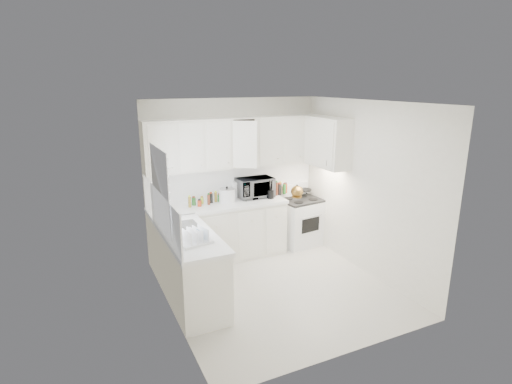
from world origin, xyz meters
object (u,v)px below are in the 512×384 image
tea_kettle (297,191)px  utensil_crock (271,189)px  microwave (254,185)px  dish_rack (194,235)px  stove (300,216)px  rice_cooker (227,194)px

tea_kettle → utensil_crock: utensil_crock is taller
microwave → dish_rack: size_ratio=1.57×
stove → dish_rack: (-2.36, -1.39, 0.52)m
tea_kettle → utensil_crock: bearing=149.3°
microwave → dish_rack: microwave is taller
microwave → dish_rack: bearing=-136.9°
tea_kettle → rice_cooker: 1.21m
rice_cooker → utensil_crock: size_ratio=0.77×
rice_cooker → microwave: bearing=26.0°
dish_rack → utensil_crock: bearing=26.1°
tea_kettle → rice_cooker: (-1.18, 0.23, 0.02)m
dish_rack → microwave: bearing=33.9°
stove → rice_cooker: bearing=169.9°
utensil_crock → stove: bearing=5.3°
dish_rack → tea_kettle: bearing=17.9°
stove → tea_kettle: 0.57m
microwave → dish_rack: (-1.52, -1.55, -0.10)m
stove → utensil_crock: bearing=178.1°
stove → rice_cooker: rice_cooker is taller
microwave → rice_cooker: microwave is taller
tea_kettle → rice_cooker: size_ratio=0.99×
utensil_crock → rice_cooker: bearing=170.2°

